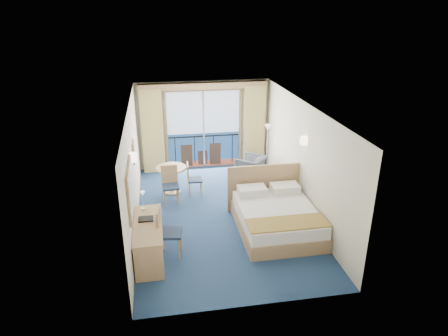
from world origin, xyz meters
The scene contains 22 objects.
floor centered at (0.00, 0.00, 0.00)m, with size 6.50×6.50×0.00m, color navy.
room_walls centered at (0.00, 0.00, 1.78)m, with size 4.04×6.54×2.72m.
balcony_door centered at (-0.01, 3.22, 1.14)m, with size 2.36×0.03×2.52m.
curtain_left centered at (-1.55, 3.07, 1.28)m, with size 0.65×0.22×2.55m, color tan.
curtain_right centered at (1.55, 3.07, 1.28)m, with size 0.65×0.22×2.55m, color tan.
pelmet centered at (0.00, 3.10, 2.58)m, with size 3.80×0.25×0.18m, color #A8815B.
mirror centered at (-1.97, -1.50, 1.55)m, with size 0.05×1.25×0.95m.
wall_print centered at (-1.97, 0.45, 1.60)m, with size 0.04×0.42×0.52m.
sconce_left centered at (-1.94, -0.60, 1.85)m, with size 0.18×0.18×0.18m, color #FFE2B2.
sconce_right centered at (1.94, -0.15, 1.85)m, with size 0.18×0.18×0.18m, color #FFE2B2.
bed centered at (1.13, -0.88, 0.33)m, with size 1.87×2.22×1.17m.
nightstand centered at (1.75, 0.60, 0.30)m, with size 0.45×0.43×0.60m, color tan.
phone centered at (1.75, 0.56, 0.63)m, with size 0.17×0.13×0.07m, color white.
armchair centered at (1.24, 2.09, 0.34)m, with size 0.72×0.74×0.67m, color #40454E.
floor_lamp centered at (1.85, 2.55, 1.11)m, with size 0.20×0.20×1.47m.
desk centered at (-1.71, -1.94, 0.43)m, with size 0.56×1.64×0.77m.
desk_chair centered at (-1.37, -1.49, 0.60)m, with size 0.53×0.52×1.07m.
folder centered at (-1.74, -1.32, 0.78)m, with size 0.30×0.22×0.03m, color black.
desk_lamp centered at (-1.79, -0.89, 1.07)m, with size 0.11×0.11×0.40m.
round_table centered at (-1.10, 1.49, 0.55)m, with size 0.81×0.81×0.73m.
table_chair_a centered at (-0.57, 1.25, 0.50)m, with size 0.41×0.40×0.89m.
table_chair_b centered at (-1.17, 0.90, 0.56)m, with size 0.44×0.45×0.99m.
Camera 1 is at (-1.39, -8.51, 4.78)m, focal length 32.00 mm.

